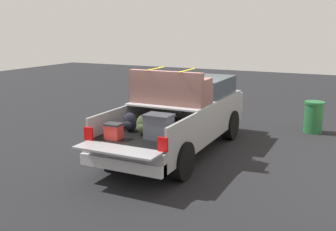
# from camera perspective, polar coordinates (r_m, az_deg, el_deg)

# --- Properties ---
(ground_plane) EXTENTS (40.00, 40.00, 0.00)m
(ground_plane) POSITION_cam_1_polar(r_m,az_deg,el_deg) (10.43, 1.45, -5.24)
(ground_plane) COLOR black
(pickup_truck) EXTENTS (6.05, 2.06, 2.23)m
(pickup_truck) POSITION_cam_1_polar(r_m,az_deg,el_deg) (10.50, 2.31, 0.30)
(pickup_truck) COLOR gray
(pickup_truck) RESTS_ON ground_plane
(trash_can) EXTENTS (0.60, 0.60, 0.98)m
(trash_can) POSITION_cam_1_polar(r_m,az_deg,el_deg) (12.98, 20.46, -0.19)
(trash_can) COLOR #1E592D
(trash_can) RESTS_ON ground_plane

